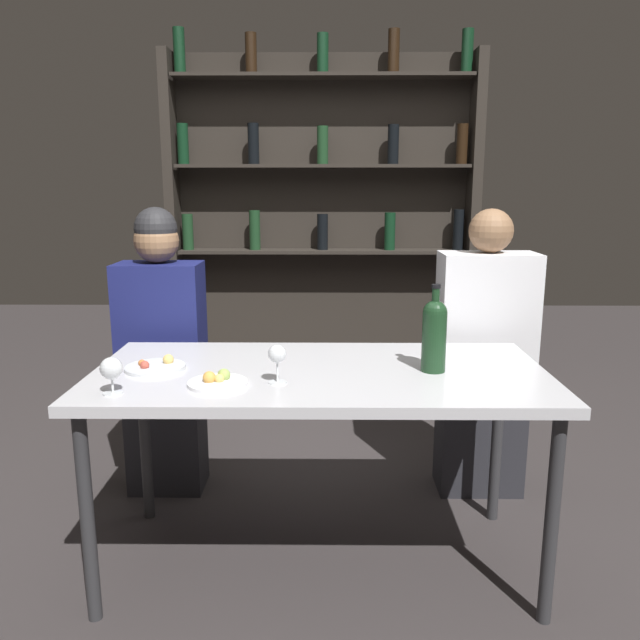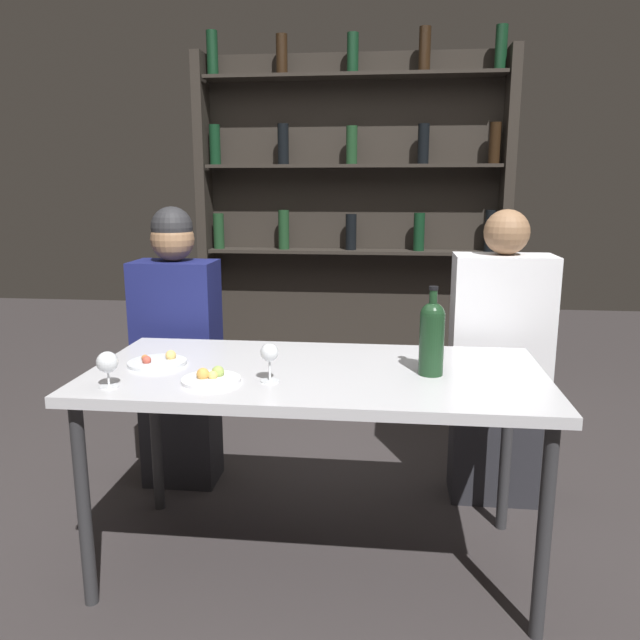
# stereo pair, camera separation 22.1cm
# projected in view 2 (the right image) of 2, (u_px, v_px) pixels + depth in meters

# --- Properties ---
(ground_plane) EXTENTS (10.00, 10.00, 0.00)m
(ground_plane) POSITION_uv_depth(u_px,v_px,m) (317.00, 561.00, 2.29)
(ground_plane) COLOR #332D2D
(dining_table) EXTENTS (1.55, 0.75, 0.73)m
(dining_table) POSITION_uv_depth(u_px,v_px,m) (316.00, 386.00, 2.15)
(dining_table) COLOR silver
(dining_table) RESTS_ON ground_plane
(wine_rack_wall) EXTENTS (1.90, 0.21, 2.25)m
(wine_rack_wall) POSITION_uv_depth(u_px,v_px,m) (352.00, 217.00, 3.88)
(wine_rack_wall) COLOR #28231E
(wine_rack_wall) RESTS_ON ground_plane
(wine_bottle) EXTENTS (0.08, 0.08, 0.30)m
(wine_bottle) POSITION_uv_depth(u_px,v_px,m) (432.00, 335.00, 2.05)
(wine_bottle) COLOR #19381E
(wine_bottle) RESTS_ON dining_table
(wine_glass_0) EXTENTS (0.06, 0.06, 0.13)m
(wine_glass_0) POSITION_uv_depth(u_px,v_px,m) (269.00, 355.00, 1.99)
(wine_glass_0) COLOR silver
(wine_glass_0) RESTS_ON dining_table
(wine_glass_1) EXTENTS (0.07, 0.07, 0.11)m
(wine_glass_1) POSITION_uv_depth(u_px,v_px,m) (107.00, 363.00, 1.94)
(wine_glass_1) COLOR silver
(wine_glass_1) RESTS_ON dining_table
(food_plate_0) EXTENTS (0.19, 0.19, 0.05)m
(food_plate_0) POSITION_uv_depth(u_px,v_px,m) (211.00, 378.00, 2.01)
(food_plate_0) COLOR white
(food_plate_0) RESTS_ON dining_table
(food_plate_1) EXTENTS (0.21, 0.21, 0.04)m
(food_plate_1) POSITION_uv_depth(u_px,v_px,m) (158.00, 362.00, 2.20)
(food_plate_1) COLOR silver
(food_plate_1) RESTS_ON dining_table
(seated_person_left) EXTENTS (0.36, 0.22, 1.26)m
(seated_person_left) POSITION_uv_depth(u_px,v_px,m) (178.00, 353.00, 2.80)
(seated_person_left) COLOR #26262B
(seated_person_left) RESTS_ON ground_plane
(seated_person_right) EXTENTS (0.41, 0.22, 1.26)m
(seated_person_right) POSITION_uv_depth(u_px,v_px,m) (498.00, 368.00, 2.65)
(seated_person_right) COLOR #26262B
(seated_person_right) RESTS_ON ground_plane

